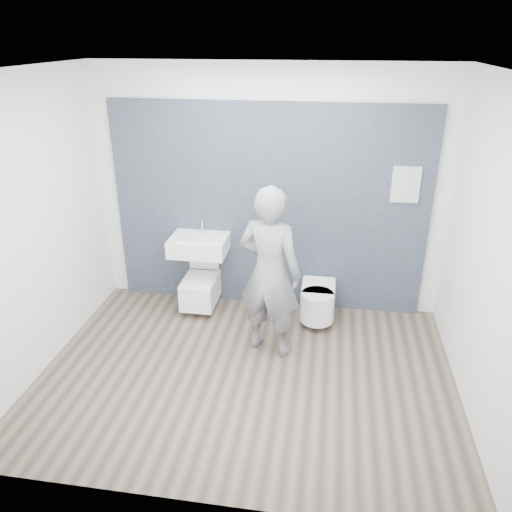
% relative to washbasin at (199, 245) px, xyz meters
% --- Properties ---
extents(ground, '(4.00, 4.00, 0.00)m').
position_rel_washbasin_xyz_m(ground, '(0.76, -1.20, -0.83)').
color(ground, brown).
rests_on(ground, ground).
extents(room_shell, '(4.00, 4.00, 4.00)m').
position_rel_washbasin_xyz_m(room_shell, '(0.76, -1.20, 0.91)').
color(room_shell, silver).
rests_on(room_shell, ground).
extents(tile_wall, '(3.60, 0.06, 2.40)m').
position_rel_washbasin_xyz_m(tile_wall, '(0.76, 0.27, -0.83)').
color(tile_wall, black).
rests_on(tile_wall, ground).
extents(washbasin, '(0.65, 0.49, 0.49)m').
position_rel_washbasin_xyz_m(washbasin, '(0.00, 0.00, 0.00)').
color(washbasin, white).
rests_on(washbasin, ground).
extents(toilet_square, '(0.38, 0.55, 0.74)m').
position_rel_washbasin_xyz_m(toilet_square, '(-0.00, -0.03, -0.56)').
color(toilet_square, white).
rests_on(toilet_square, ground).
extents(toilet_rounded, '(0.38, 0.65, 0.35)m').
position_rel_washbasin_xyz_m(toilet_rounded, '(1.39, -0.08, -0.58)').
color(toilet_rounded, white).
rests_on(toilet_rounded, ground).
extents(info_placard, '(0.30, 0.03, 0.40)m').
position_rel_washbasin_xyz_m(info_placard, '(2.25, 0.23, -0.83)').
color(info_placard, white).
rests_on(info_placard, ground).
extents(visitor, '(0.74, 0.59, 1.79)m').
position_rel_washbasin_xyz_m(visitor, '(0.92, -0.74, 0.07)').
color(visitor, slate).
rests_on(visitor, ground).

